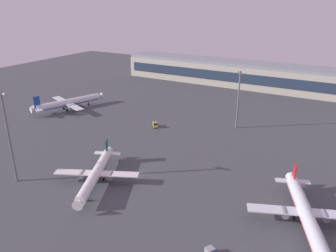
{
  "coord_description": "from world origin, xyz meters",
  "views": [
    {
      "loc": [
        57.12,
        -80.36,
        55.7
      ],
      "look_at": [
        -8.53,
        35.47,
        4.0
      ],
      "focal_mm": 35.15,
      "sensor_mm": 36.0,
      "label": 1
    }
  ],
  "objects_px": {
    "apron_light_east": "(238,96)",
    "baggage_tractor": "(155,125)",
    "airplane_taxiway_distant": "(68,103)",
    "airplane_mid_apron": "(305,213)",
    "apron_light_central": "(8,133)",
    "airplane_near_gate": "(96,174)"
  },
  "relations": [
    {
      "from": "apron_light_east",
      "to": "baggage_tractor",
      "type": "bearing_deg",
      "value": -151.66
    },
    {
      "from": "baggage_tractor",
      "to": "airplane_taxiway_distant",
      "type": "bearing_deg",
      "value": -37.62
    },
    {
      "from": "baggage_tractor",
      "to": "apron_light_central",
      "type": "relative_size",
      "value": 0.15
    },
    {
      "from": "airplane_taxiway_distant",
      "to": "baggage_tractor",
      "type": "height_order",
      "value": "airplane_taxiway_distant"
    },
    {
      "from": "baggage_tractor",
      "to": "apron_light_central",
      "type": "height_order",
      "value": "apron_light_central"
    },
    {
      "from": "apron_light_east",
      "to": "apron_light_central",
      "type": "bearing_deg",
      "value": -120.01
    },
    {
      "from": "apron_light_central",
      "to": "airplane_near_gate",
      "type": "bearing_deg",
      "value": 26.93
    },
    {
      "from": "airplane_near_gate",
      "to": "apron_light_central",
      "type": "height_order",
      "value": "apron_light_central"
    },
    {
      "from": "airplane_mid_apron",
      "to": "airplane_taxiway_distant",
      "type": "relative_size",
      "value": 0.94
    },
    {
      "from": "airplane_taxiway_distant",
      "to": "airplane_mid_apron",
      "type": "bearing_deg",
      "value": 2.31
    },
    {
      "from": "airplane_near_gate",
      "to": "airplane_mid_apron",
      "type": "height_order",
      "value": "airplane_mid_apron"
    },
    {
      "from": "baggage_tractor",
      "to": "apron_light_central",
      "type": "bearing_deg",
      "value": 39.09
    },
    {
      "from": "airplane_near_gate",
      "to": "baggage_tractor",
      "type": "relative_size",
      "value": 7.41
    },
    {
      "from": "airplane_mid_apron",
      "to": "baggage_tractor",
      "type": "height_order",
      "value": "airplane_mid_apron"
    },
    {
      "from": "airplane_mid_apron",
      "to": "baggage_tractor",
      "type": "bearing_deg",
      "value": -51.3
    },
    {
      "from": "airplane_mid_apron",
      "to": "apron_light_central",
      "type": "xyz_separation_m",
      "value": [
        -85.0,
        -22.65,
        13.31
      ]
    },
    {
      "from": "airplane_mid_apron",
      "to": "apron_light_east",
      "type": "height_order",
      "value": "apron_light_east"
    },
    {
      "from": "airplane_near_gate",
      "to": "apron_light_east",
      "type": "height_order",
      "value": "apron_light_east"
    },
    {
      "from": "apron_light_east",
      "to": "apron_light_central",
      "type": "relative_size",
      "value": 0.88
    },
    {
      "from": "airplane_near_gate",
      "to": "apron_light_central",
      "type": "distance_m",
      "value": 29.65
    },
    {
      "from": "airplane_taxiway_distant",
      "to": "apron_light_central",
      "type": "xyz_separation_m",
      "value": [
        40.07,
        -62.57,
        13.11
      ]
    },
    {
      "from": "apron_light_central",
      "to": "baggage_tractor",
      "type": "bearing_deg",
      "value": 77.6
    }
  ]
}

